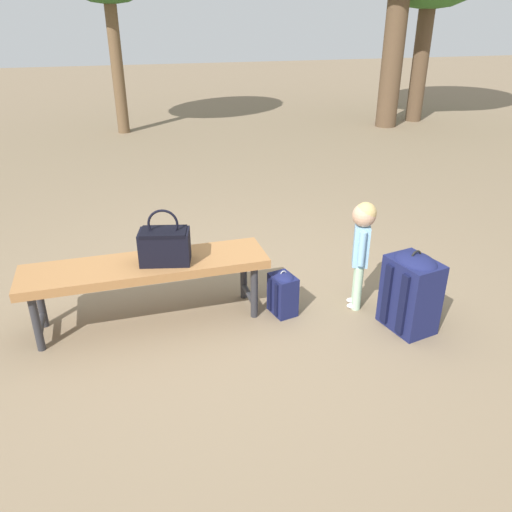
{
  "coord_description": "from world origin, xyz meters",
  "views": [
    {
      "loc": [
        -0.72,
        -3.03,
        1.92
      ],
      "look_at": [
        0.16,
        -0.08,
        0.45
      ],
      "focal_mm": 35.62,
      "sensor_mm": 36.0,
      "label": 1
    }
  ],
  "objects": [
    {
      "name": "backpack_large",
      "position": [
        1.09,
        -0.53,
        0.28
      ],
      "size": [
        0.34,
        0.38,
        0.57
      ],
      "color": "#191E4C",
      "rests_on": "ground"
    },
    {
      "name": "handbag",
      "position": [
        -0.44,
        -0.01,
        0.58
      ],
      "size": [
        0.35,
        0.25,
        0.37
      ],
      "color": "black",
      "rests_on": "park_bench"
    },
    {
      "name": "child_standing",
      "position": [
        0.88,
        -0.19,
        0.52
      ],
      "size": [
        0.17,
        0.2,
        0.79
      ],
      "color": "#B2D8B2",
      "rests_on": "ground"
    },
    {
      "name": "park_bench",
      "position": [
        -0.57,
        0.02,
        0.39
      ],
      "size": [
        1.6,
        0.41,
        0.45
      ],
      "color": "#9E6B3D",
      "rests_on": "ground"
    },
    {
      "name": "backpack_small",
      "position": [
        0.34,
        -0.13,
        0.17
      ],
      "size": [
        0.2,
        0.22,
        0.33
      ],
      "color": "#191E4C",
      "rests_on": "ground"
    },
    {
      "name": "ground_plane",
      "position": [
        0.0,
        0.0,
        0.0
      ],
      "size": [
        40.0,
        40.0,
        0.0
      ],
      "primitive_type": "plane",
      "color": "#7F6B51",
      "rests_on": "ground"
    }
  ]
}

